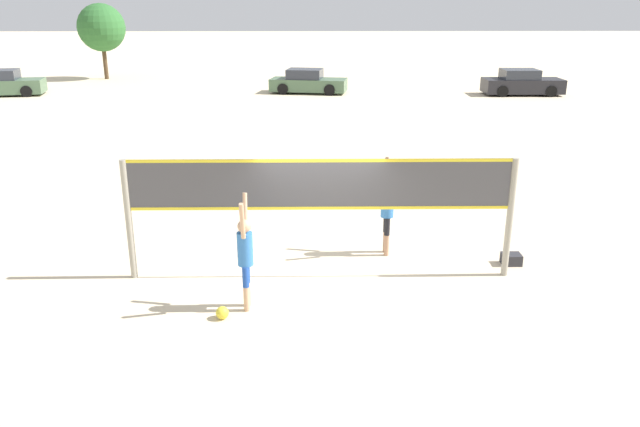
% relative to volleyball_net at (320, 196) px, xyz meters
% --- Properties ---
extents(ground_plane, '(200.00, 200.00, 0.00)m').
position_rel_volleyball_net_xyz_m(ground_plane, '(0.00, 0.00, -1.71)').
color(ground_plane, beige).
extents(volleyball_net, '(7.67, 0.13, 2.45)m').
position_rel_volleyball_net_xyz_m(volleyball_net, '(0.00, 0.00, 0.00)').
color(volleyball_net, gray).
rests_on(volleyball_net, ground_plane).
extents(player_spiker, '(0.28, 0.70, 2.12)m').
position_rel_volleyball_net_xyz_m(player_spiker, '(-1.35, -1.37, -0.60)').
color(player_spiker, tan).
rests_on(player_spiker, ground_plane).
extents(player_blocker, '(0.28, 0.70, 2.13)m').
position_rel_volleyball_net_xyz_m(player_blocker, '(1.47, 1.16, -0.59)').
color(player_blocker, tan).
rests_on(player_blocker, ground_plane).
extents(volleyball, '(0.23, 0.23, 0.23)m').
position_rel_volleyball_net_xyz_m(volleyball, '(-1.75, -1.77, -1.60)').
color(volleyball, yellow).
rests_on(volleyball, ground_plane).
extents(gear_bag, '(0.40, 0.32, 0.23)m').
position_rel_volleyball_net_xyz_m(gear_bag, '(4.08, 0.54, -1.60)').
color(gear_bag, '#2D2D33').
rests_on(gear_bag, ground_plane).
extents(parked_car_near, '(4.70, 2.51, 1.40)m').
position_rel_volleyball_net_xyz_m(parked_car_near, '(-0.36, 26.01, -1.08)').
color(parked_car_near, '#4C6B4C').
rests_on(parked_car_near, ground_plane).
extents(parked_car_mid, '(4.51, 1.99, 1.47)m').
position_rel_volleyball_net_xyz_m(parked_car_mid, '(12.15, 25.08, -1.05)').
color(parked_car_mid, '#232328').
rests_on(parked_car_mid, ground_plane).
extents(parked_car_far, '(4.40, 2.49, 1.48)m').
position_rel_volleyball_net_xyz_m(parked_car_far, '(-17.93, 25.21, -1.05)').
color(parked_car_far, '#4C6B4C').
rests_on(parked_car_far, ground_plane).
extents(tree_left_cluster, '(3.21, 3.21, 5.07)m').
position_rel_volleyball_net_xyz_m(tree_left_cluster, '(-14.51, 33.05, 1.75)').
color(tree_left_cluster, '#4C3823').
rests_on(tree_left_cluster, ground_plane).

